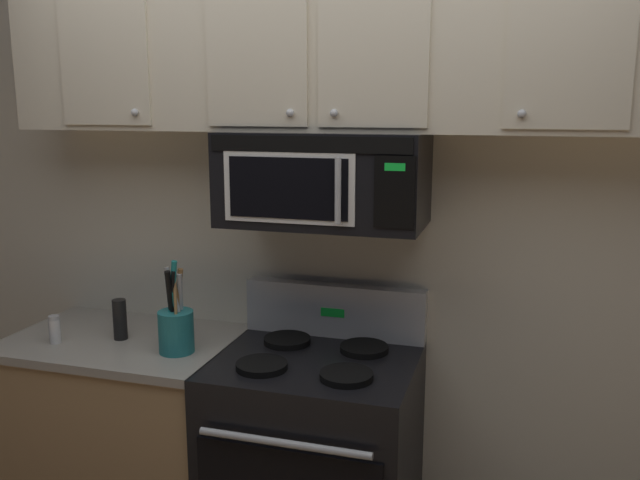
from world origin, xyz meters
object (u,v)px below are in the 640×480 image
at_px(over_range_microwave, 324,179).
at_px(utensil_crock_teal, 176,326).
at_px(stove_range, 315,463).
at_px(pepper_mill, 120,319).
at_px(salt_shaker, 55,330).

relative_size(over_range_microwave, utensil_crock_teal, 2.05).
xyz_separation_m(stove_range, pepper_mill, (-0.83, -0.01, 0.52)).
bearing_deg(utensil_crock_teal, salt_shaker, -174.18).
bearing_deg(salt_shaker, pepper_mill, 27.50).
bearing_deg(pepper_mill, salt_shaker, -152.50).
height_order(utensil_crock_teal, pepper_mill, utensil_crock_teal).
bearing_deg(stove_range, salt_shaker, -172.91).
xyz_separation_m(over_range_microwave, utensil_crock_teal, (-0.54, -0.20, -0.57)).
bearing_deg(over_range_microwave, salt_shaker, -166.82).
xyz_separation_m(utensil_crock_teal, salt_shaker, (-0.52, -0.05, -0.05)).
relative_size(stove_range, over_range_microwave, 1.47).
xyz_separation_m(stove_range, salt_shaker, (-1.06, -0.13, 0.49)).
relative_size(stove_range, salt_shaker, 9.75).
bearing_deg(pepper_mill, stove_range, 0.95).
distance_m(over_range_microwave, utensil_crock_teal, 0.81).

